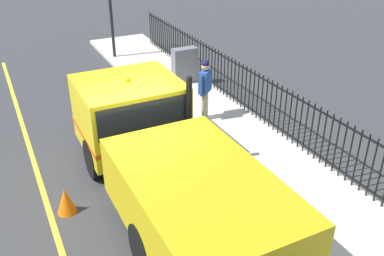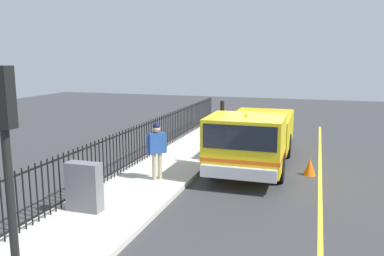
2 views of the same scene
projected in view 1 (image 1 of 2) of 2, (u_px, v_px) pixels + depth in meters
ground_plane at (137, 179)px, 10.15m from camera, size 51.23×51.23×0.00m
sidewalk_slab at (249, 147)px, 11.36m from camera, size 2.62×23.29×0.14m
lane_marking at (47, 204)px, 9.33m from camera, size 0.12×20.96×0.01m
work_truck at (157, 149)px, 9.05m from camera, size 2.45×6.97×2.47m
worker_standing at (205, 84)px, 12.22m from camera, size 0.54×0.51×1.82m
iron_fence at (285, 113)px, 11.42m from camera, size 0.04×19.83×1.42m
utility_cabinet at (185, 65)px, 15.07m from camera, size 0.89×0.37×1.25m
traffic_cone at (66, 201)px, 8.95m from camera, size 0.41×0.41×0.59m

